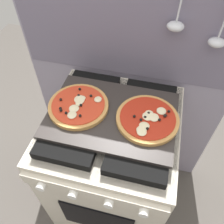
{
  "coord_description": "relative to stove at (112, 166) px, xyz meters",
  "views": [
    {
      "loc": [
        0.16,
        -0.62,
        1.67
      ],
      "look_at": [
        0.0,
        0.0,
        0.93
      ],
      "focal_mm": 37.4,
      "sensor_mm": 36.0,
      "label": 1
    }
  ],
  "objects": [
    {
      "name": "baking_tray",
      "position": [
        0.0,
        0.0,
        0.46
      ],
      "size": [
        0.54,
        0.38,
        0.02
      ],
      "primitive_type": "cube",
      "color": "#2D2826",
      "rests_on": "stove"
    },
    {
      "name": "pizza_right",
      "position": [
        0.15,
        0.0,
        0.48
      ],
      "size": [
        0.26,
        0.26,
        0.03
      ],
      "color": "#C18947",
      "rests_on": "baking_tray"
    },
    {
      "name": "pizza_left",
      "position": [
        -0.15,
        0.01,
        0.48
      ],
      "size": [
        0.26,
        0.26,
        0.03
      ],
      "color": "#C18947",
      "rests_on": "baking_tray"
    },
    {
      "name": "ground_plane",
      "position": [
        0.0,
        0.0,
        -0.45
      ],
      "size": [
        4.0,
        4.0,
        0.0
      ],
      "primitive_type": "plane",
      "color": "#4C4742"
    },
    {
      "name": "stove",
      "position": [
        0.0,
        0.0,
        0.0
      ],
      "size": [
        0.6,
        0.64,
        0.9
      ],
      "color": "beige",
      "rests_on": "ground_plane"
    },
    {
      "name": "kitchen_backsplash",
      "position": [
        0.0,
        0.34,
        0.34
      ],
      "size": [
        1.1,
        0.09,
        1.55
      ],
      "color": "gray",
      "rests_on": "ground_plane"
    }
  ]
}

